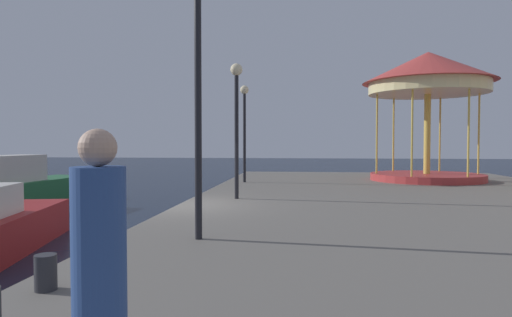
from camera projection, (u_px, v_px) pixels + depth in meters
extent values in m
plane|color=black|center=(179.00, 234.00, 11.95)|extent=(120.00, 120.00, 0.00)
cube|color=slate|center=(436.00, 224.00, 11.22)|extent=(13.29, 27.70, 0.80)
cube|color=#236638|center=(28.00, 193.00, 17.29)|extent=(2.11, 6.06, 1.00)
cube|color=beige|center=(10.00, 169.00, 16.32)|extent=(1.37, 2.70, 0.99)
cube|color=#4C6070|center=(34.00, 162.00, 17.60)|extent=(1.01, 0.17, 0.45)
cylinder|color=#B23333|center=(427.00, 177.00, 19.55)|extent=(4.81, 4.81, 0.30)
cylinder|color=gold|center=(427.00, 134.00, 19.48)|extent=(0.28, 0.28, 3.47)
cylinder|color=#F2E099|center=(428.00, 88.00, 19.42)|extent=(5.05, 5.05, 0.50)
cone|color=#C63D38|center=(428.00, 67.00, 19.38)|extent=(5.61, 5.61, 1.34)
cylinder|color=gold|center=(479.00, 134.00, 19.25)|extent=(0.08, 0.08, 3.47)
cylinder|color=gold|center=(440.00, 135.00, 21.22)|extent=(0.08, 0.08, 3.47)
cylinder|color=gold|center=(393.00, 135.00, 21.46)|extent=(0.08, 0.08, 3.47)
cylinder|color=gold|center=(377.00, 134.00, 19.72)|extent=(0.08, 0.08, 3.47)
cylinder|color=gold|center=(412.00, 133.00, 17.75)|extent=(0.08, 0.08, 3.47)
cylinder|color=gold|center=(469.00, 133.00, 17.51)|extent=(0.08, 0.08, 3.47)
cylinder|color=black|center=(198.00, 118.00, 7.56)|extent=(0.12, 0.12, 4.14)
cylinder|color=black|center=(237.00, 138.00, 13.09)|extent=(0.12, 0.12, 3.61)
sphere|color=#F9E5B2|center=(236.00, 70.00, 13.02)|extent=(0.36, 0.36, 0.36)
cylinder|color=black|center=(244.00, 138.00, 18.65)|extent=(0.12, 0.12, 3.69)
sphere|color=#F9E5B2|center=(244.00, 90.00, 18.58)|extent=(0.36, 0.36, 0.36)
cylinder|color=#2D2D33|center=(46.00, 272.00, 4.97)|extent=(0.24, 0.24, 0.40)
cylinder|color=#2D4C8C|center=(99.00, 284.00, 2.83)|extent=(0.34, 0.34, 1.50)
sphere|color=tan|center=(98.00, 148.00, 2.80)|extent=(0.24, 0.24, 0.24)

